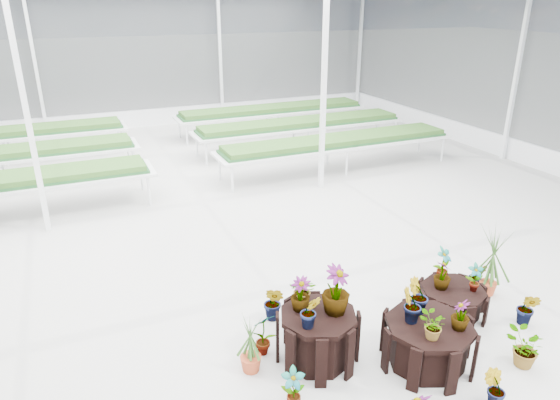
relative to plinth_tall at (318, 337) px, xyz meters
name	(u,v)px	position (x,y,z in m)	size (l,w,h in m)	color
ground_plane	(268,301)	(-0.08, 1.45, -0.34)	(24.00, 24.00, 0.00)	gray
greenhouse_shell	(266,157)	(-0.08, 1.45, 1.91)	(18.00, 24.00, 4.50)	white
steel_frame	(266,157)	(-0.08, 1.45, 1.91)	(18.00, 24.00, 4.50)	silver
nursery_benches	(167,150)	(-0.08, 8.65, 0.08)	(16.00, 7.00, 0.84)	silver
plinth_tall	(318,337)	(0.00, 0.00, 0.00)	(0.99, 0.99, 0.67)	black
plinth_mid	(427,344)	(1.20, -0.60, -0.04)	(1.11, 1.11, 0.58)	black
plinth_low	(452,301)	(2.20, 0.10, -0.13)	(0.93, 0.93, 0.42)	black
nursery_plants	(403,306)	(1.16, -0.12, 0.21)	(4.31, 2.85, 1.29)	#2C4F1E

